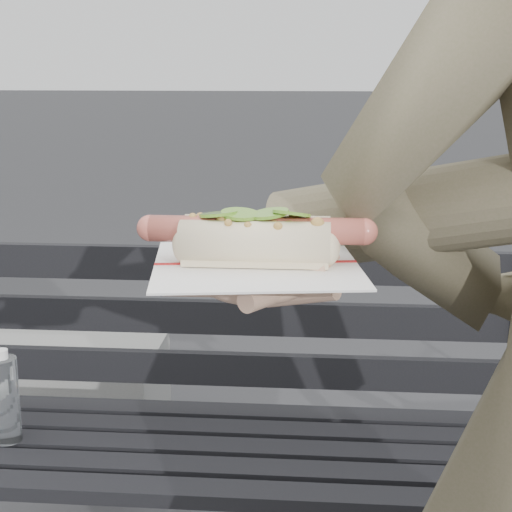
# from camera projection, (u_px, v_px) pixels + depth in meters

# --- Properties ---
(park_bench) EXTENTS (1.50, 0.44, 0.88)m
(park_bench) POSITION_uv_depth(u_px,v_px,m) (220.00, 412.00, 1.76)
(park_bench) COLOR black
(park_bench) RESTS_ON ground
(held_hotdog) EXTENTS (0.62, 0.30, 0.20)m
(held_hotdog) POSITION_uv_depth(u_px,v_px,m) (452.00, 214.00, 0.77)
(held_hotdog) COLOR brown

